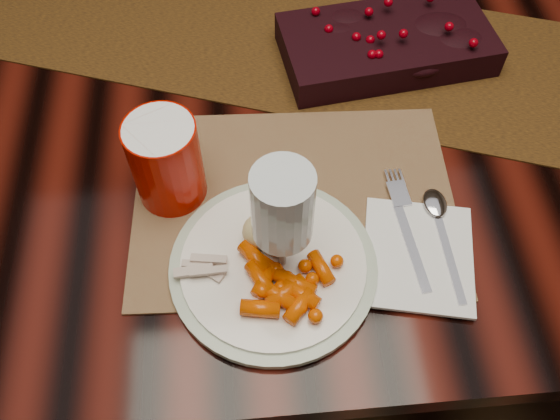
{
  "coord_description": "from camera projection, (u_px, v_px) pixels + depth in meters",
  "views": [
    {
      "loc": [
        -0.05,
        -0.67,
        1.41
      ],
      "look_at": [
        -0.02,
        -0.27,
        0.8
      ],
      "focal_mm": 38.0,
      "sensor_mm": 36.0,
      "label": 1
    }
  ],
  "objects": [
    {
      "name": "floor",
      "position": [
        278.0,
        293.0,
        1.54
      ],
      "size": [
        5.0,
        5.0,
        0.0
      ],
      "primitive_type": "plane",
      "color": "black",
      "rests_on": "ground"
    },
    {
      "name": "dining_table",
      "position": [
        277.0,
        215.0,
        1.23
      ],
      "size": [
        1.8,
        1.0,
        0.75
      ],
      "primitive_type": "cube",
      "color": "black",
      "rests_on": "floor"
    },
    {
      "name": "table_runner",
      "position": [
        302.0,
        43.0,
        0.96
      ],
      "size": [
        1.57,
        0.82,
        0.0
      ],
      "primitive_type": "cube",
      "rotation": [
        0.0,
        0.0,
        -0.34
      ],
      "color": "brown",
      "rests_on": "dining_table"
    },
    {
      "name": "centerpiece",
      "position": [
        387.0,
        40.0,
        0.92
      ],
      "size": [
        0.34,
        0.21,
        0.06
      ],
      "primitive_type": null,
      "rotation": [
        0.0,
        0.0,
        0.13
      ],
      "color": "black",
      "rests_on": "table_runner"
    },
    {
      "name": "placemat_main",
      "position": [
        294.0,
        201.0,
        0.79
      ],
      "size": [
        0.44,
        0.33,
        0.0
      ],
      "primitive_type": "cube",
      "rotation": [
        0.0,
        0.0,
        -0.05
      ],
      "color": "brown",
      "rests_on": "dining_table"
    },
    {
      "name": "dinner_plate",
      "position": [
        273.0,
        266.0,
        0.73
      ],
      "size": [
        0.32,
        0.32,
        0.01
      ],
      "primitive_type": "cylinder",
      "rotation": [
        0.0,
        0.0,
        -0.28
      ],
      "color": "white",
      "rests_on": "placemat_main"
    },
    {
      "name": "baby_carrots",
      "position": [
        289.0,
        280.0,
        0.7
      ],
      "size": [
        0.11,
        0.1,
        0.02
      ],
      "primitive_type": null,
      "rotation": [
        0.0,
        0.0,
        0.2
      ],
      "color": "#DC4900",
      "rests_on": "dinner_plate"
    },
    {
      "name": "mashed_potatoes",
      "position": [
        266.0,
        218.0,
        0.73
      ],
      "size": [
        0.09,
        0.08,
        0.04
      ],
      "primitive_type": null,
      "rotation": [
        0.0,
        0.0,
        -0.22
      ],
      "color": "#C0B87D",
      "rests_on": "dinner_plate"
    },
    {
      "name": "turkey_shreds",
      "position": [
        205.0,
        269.0,
        0.71
      ],
      "size": [
        0.08,
        0.07,
        0.02
      ],
      "primitive_type": null,
      "rotation": [
        0.0,
        0.0,
        -0.18
      ],
      "color": "#BBADA5",
      "rests_on": "dinner_plate"
    },
    {
      "name": "napkin",
      "position": [
        418.0,
        255.0,
        0.74
      ],
      "size": [
        0.17,
        0.18,
        0.01
      ],
      "primitive_type": "cube",
      "rotation": [
        0.0,
        0.0,
        -0.21
      ],
      "color": "white",
      "rests_on": "placemat_main"
    },
    {
      "name": "fork",
      "position": [
        408.0,
        233.0,
        0.75
      ],
      "size": [
        0.04,
        0.17,
        0.0
      ],
      "primitive_type": null,
      "rotation": [
        0.0,
        0.0,
        0.09
      ],
      "color": "white",
      "rests_on": "napkin"
    },
    {
      "name": "spoon",
      "position": [
        445.0,
        241.0,
        0.75
      ],
      "size": [
        0.03,
        0.16,
        0.0
      ],
      "primitive_type": null,
      "rotation": [
        0.0,
        0.0,
        0.01
      ],
      "color": "#B0B1B9",
      "rests_on": "napkin"
    },
    {
      "name": "red_cup",
      "position": [
        166.0,
        161.0,
        0.75
      ],
      "size": [
        0.11,
        0.11,
        0.12
      ],
      "primitive_type": "cylinder",
      "rotation": [
        0.0,
        0.0,
        0.3
      ],
      "color": "#AF0D00",
      "rests_on": "placemat_main"
    },
    {
      "name": "wine_glass",
      "position": [
        282.0,
        229.0,
        0.66
      ],
      "size": [
        0.09,
        0.09,
        0.19
      ],
      "primitive_type": null,
      "rotation": [
        0.0,
        0.0,
        0.29
      ],
      "color": "white",
      "rests_on": "dining_table"
    }
  ]
}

